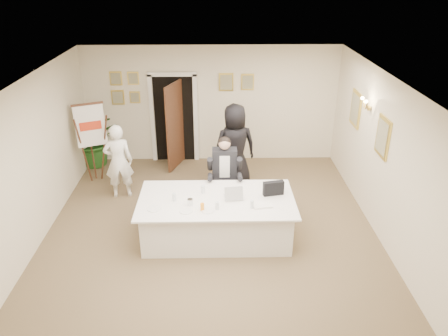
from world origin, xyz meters
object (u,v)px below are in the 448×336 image
seated_man (225,173)px  potted_palm (94,139)px  steel_jug (190,202)px  laptop (234,190)px  laptop_bag (273,188)px  standing_man (119,161)px  standing_woman (235,147)px  paper_stack (262,205)px  oj_glass (202,207)px  flip_chart (93,147)px  conference_table (217,218)px

seated_man → potted_palm: size_ratio=1.14×
steel_jug → laptop: bearing=18.3°
laptop_bag → standing_man: bearing=142.1°
standing_woman → potted_palm: standing_woman is taller
seated_man → laptop_bag: seated_man is taller
paper_stack → laptop: bearing=147.2°
paper_stack → oj_glass: size_ratio=2.41×
paper_stack → seated_man: bearing=114.8°
flip_chart → steel_jug: 3.35m
standing_man → steel_jug: 2.36m
conference_table → potted_palm: size_ratio=2.03×
laptop → seated_man: bearing=91.1°
standing_woman → potted_palm: size_ratio=1.40×
potted_palm → laptop_bag: size_ratio=3.65×
conference_table → laptop: size_ratio=7.87×
seated_man → potted_palm: (-3.06, 2.12, -0.09)m
flip_chart → oj_glass: bearing=-47.2°
flip_chart → steel_jug: bearing=-47.7°
laptop_bag → oj_glass: bearing=-169.5°
laptop_bag → conference_table: bearing=175.5°
potted_palm → oj_glass: potted_palm is taller
standing_man → laptop: (2.29, -1.53, 0.12)m
conference_table → paper_stack: (0.77, -0.25, 0.40)m
laptop_bag → potted_palm: bearing=129.9°
standing_woman → oj_glass: 2.44m
oj_glass → standing_man: bearing=132.0°
laptop → paper_stack: size_ratio=1.10×
seated_man → potted_palm: 3.73m
standing_woman → seated_man: bearing=63.0°
potted_palm → steel_jug: (2.46, -3.37, 0.17)m
flip_chart → steel_jug: (2.25, -2.48, 0.00)m
standing_man → flip_chart: bearing=-54.6°
standing_man → laptop_bag: size_ratio=4.35×
flip_chart → potted_palm: flip_chart is taller
standing_woman → laptop: (-0.10, -1.93, -0.02)m
standing_man → oj_glass: (1.76, -1.96, 0.05)m
potted_palm → steel_jug: bearing=-53.9°
conference_table → paper_stack: 0.90m
laptop_bag → paper_stack: laptop_bag is taller
steel_jug → seated_man: bearing=64.1°
standing_woman → steel_jug: standing_woman is taller
seated_man → steel_jug: seated_man is taller
laptop → steel_jug: laptop is taller
standing_man → potted_palm: size_ratio=1.19×
laptop → laptop_bag: size_ratio=0.94×
laptop_bag → steel_jug: size_ratio=3.31×
conference_table → flip_chart: size_ratio=1.51×
potted_palm → steel_jug: potted_palm is taller
paper_stack → steel_jug: bearing=177.3°
laptop_bag → laptop: bearing=174.7°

